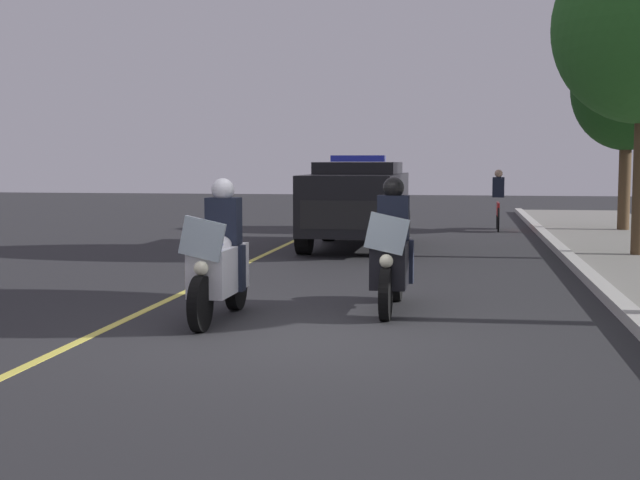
{
  "coord_description": "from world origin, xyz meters",
  "views": [
    {
      "loc": [
        9.41,
        1.85,
        1.93
      ],
      "look_at": [
        -1.68,
        0.0,
        0.9
      ],
      "focal_mm": 48.69,
      "sensor_mm": 36.0,
      "label": 1
    }
  ],
  "objects": [
    {
      "name": "ground_plane",
      "position": [
        0.0,
        0.0,
        0.0
      ],
      "size": [
        80.0,
        80.0,
        0.0
      ],
      "primitive_type": "plane",
      "color": "#28282B"
    },
    {
      "name": "lane_stripe_center",
      "position": [
        0.0,
        -2.2,
        0.0
      ],
      "size": [
        48.0,
        0.12,
        0.01
      ],
      "primitive_type": "cube",
      "color": "#E0D14C",
      "rests_on": "ground"
    },
    {
      "name": "police_motorcycle_lead_left",
      "position": [
        -0.67,
        -1.07,
        0.7
      ],
      "size": [
        2.14,
        0.56,
        1.72
      ],
      "color": "black",
      "rests_on": "ground"
    },
    {
      "name": "police_motorcycle_lead_right",
      "position": [
        -1.7,
        0.94,
        0.7
      ],
      "size": [
        2.14,
        0.56,
        1.72
      ],
      "color": "black",
      "rests_on": "ground"
    },
    {
      "name": "police_suv",
      "position": [
        -9.7,
        -0.49,
        1.07
      ],
      "size": [
        4.93,
        2.11,
        2.05
      ],
      "color": "black",
      "rests_on": "ground"
    },
    {
      "name": "cyclist_background",
      "position": [
        -15.11,
        2.77,
        0.84
      ],
      "size": [
        1.76,
        0.32,
        1.69
      ],
      "color": "black",
      "rests_on": "ground"
    },
    {
      "name": "tree_behind_suv",
      "position": [
        -14.7,
        6.05,
        3.83
      ],
      "size": [
        2.92,
        2.92,
        5.41
      ],
      "color": "#4C3823",
      "rests_on": "sidewalk_strip"
    }
  ]
}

